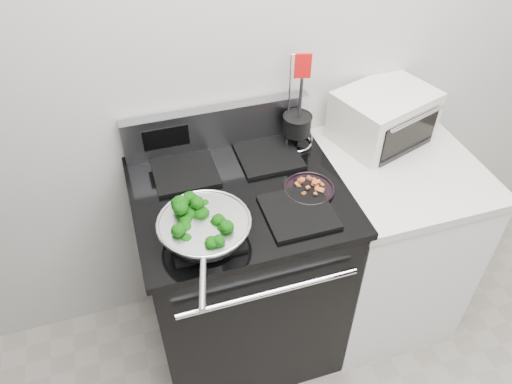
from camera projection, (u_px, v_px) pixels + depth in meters
name	position (u px, v px, depth m)	size (l,w,h in m)	color
back_wall	(288.00, 40.00, 1.89)	(4.00, 0.02, 2.70)	beige
gas_range	(241.00, 270.00, 2.16)	(0.79, 0.69, 1.13)	black
counter	(382.00, 240.00, 2.33)	(0.62, 0.68, 0.92)	white
skillet	(204.00, 228.00, 1.64)	(0.31, 0.49, 0.07)	silver
broccoli_pile	(204.00, 223.00, 1.63)	(0.25, 0.25, 0.09)	black
bacon_plate	(309.00, 187.00, 1.84)	(0.19, 0.19, 0.04)	black
utensil_holder	(297.00, 129.00, 2.02)	(0.13, 0.13, 0.41)	silver
toaster_oven	(384.00, 116.00, 2.08)	(0.45, 0.39, 0.22)	silver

